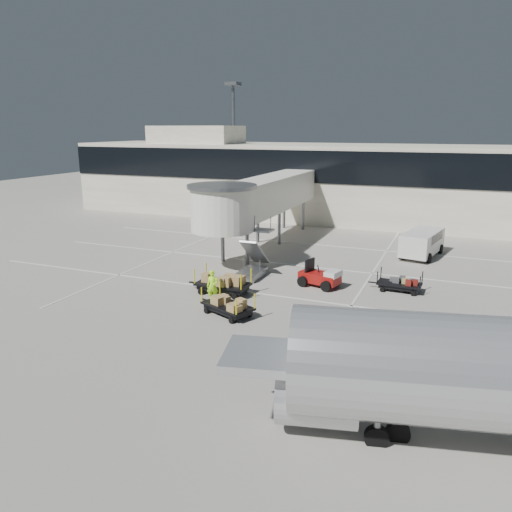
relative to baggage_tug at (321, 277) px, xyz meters
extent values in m
plane|color=#ACA59A|center=(-3.43, -4.77, -0.61)|extent=(140.00, 140.00, 0.00)
cube|color=silver|center=(-3.43, -2.77, -0.60)|extent=(40.00, 0.15, 0.02)
cube|color=silver|center=(-3.43, 4.23, -0.60)|extent=(40.00, 0.15, 0.02)
cube|color=silver|center=(-3.43, 11.23, -0.60)|extent=(40.00, 0.15, 0.02)
cube|color=silver|center=(2.57, 5.23, -0.60)|extent=(0.15, 30.00, 0.02)
cube|color=silver|center=(-13.43, 5.23, -0.60)|extent=(0.15, 30.00, 0.02)
cube|color=white|center=(-3.43, 25.23, 3.39)|extent=(64.00, 12.00, 8.00)
cube|color=black|center=(-3.43, 19.18, 5.39)|extent=(64.00, 0.12, 3.20)
cube|color=white|center=(-21.43, 23.23, 8.39)|extent=(10.00, 6.00, 2.00)
cylinder|color=slate|center=(-19.43, 29.23, 6.89)|extent=(0.36, 0.36, 15.00)
cube|color=slate|center=(-19.43, 29.23, 14.39)|extent=(1.60, 1.60, 0.40)
cube|color=white|center=(-7.43, 10.23, 3.69)|extent=(3.00, 18.00, 2.80)
cylinder|color=white|center=(-7.43, 1.23, 3.69)|extent=(4.40, 4.40, 3.00)
cylinder|color=slate|center=(-7.43, 1.23, 5.29)|extent=(4.80, 4.80, 0.25)
cylinder|color=slate|center=(-8.43, 3.23, 0.84)|extent=(0.28, 0.28, 2.90)
cylinder|color=slate|center=(-6.43, 3.23, 0.84)|extent=(0.28, 0.28, 2.90)
cylinder|color=slate|center=(-8.43, 10.23, 0.84)|extent=(0.28, 0.28, 2.90)
cylinder|color=slate|center=(-6.43, 10.23, 0.84)|extent=(0.28, 0.28, 2.90)
cylinder|color=slate|center=(-8.43, 17.23, 0.84)|extent=(0.28, 0.28, 2.90)
cylinder|color=slate|center=(-6.43, 17.23, 0.84)|extent=(0.28, 0.28, 2.90)
cube|color=slate|center=(-4.83, 0.23, -0.36)|extent=(1.40, 2.60, 0.50)
cube|color=slate|center=(-4.83, 0.83, 0.99)|extent=(1.20, 2.60, 2.06)
cube|color=slate|center=(-4.83, 2.23, 2.24)|extent=(1.40, 1.20, 0.12)
cube|color=maroon|center=(-0.07, 0.02, -0.03)|extent=(2.74, 1.78, 0.63)
cube|color=silver|center=(0.85, -0.21, 0.39)|extent=(0.99, 1.30, 0.37)
cube|color=black|center=(-0.78, 0.20, 0.60)|extent=(0.38, 1.05, 0.95)
cylinder|color=black|center=(-1.05, -0.44, -0.28)|extent=(0.72, 0.42, 0.67)
cylinder|color=black|center=(-0.72, 0.88, -0.28)|extent=(0.72, 0.42, 0.67)
cylinder|color=black|center=(0.58, -0.85, -0.28)|extent=(0.72, 0.42, 0.67)
cylinder|color=black|center=(0.91, 0.48, -0.28)|extent=(0.72, 0.42, 0.67)
cube|color=black|center=(4.74, 0.94, -0.13)|extent=(2.67, 1.41, 0.10)
cube|color=black|center=(4.74, 0.94, -0.29)|extent=(2.40, 1.20, 0.22)
cube|color=black|center=(3.13, 1.00, -0.26)|extent=(0.61, 0.09, 0.07)
cylinder|color=black|center=(3.81, 0.39, -0.46)|extent=(0.30, 0.13, 0.30)
cylinder|color=black|center=(3.85, 1.56, -0.46)|extent=(0.30, 0.13, 0.30)
cylinder|color=black|center=(5.64, 0.31, -0.46)|extent=(0.30, 0.13, 0.30)
cylinder|color=black|center=(5.68, 1.49, -0.46)|extent=(0.30, 0.13, 0.30)
cylinder|color=black|center=(3.47, 0.40, 0.26)|extent=(0.06, 0.06, 0.79)
cylinder|color=black|center=(3.51, 1.58, 0.26)|extent=(0.06, 0.06, 0.79)
cylinder|color=black|center=(5.98, 0.30, 0.26)|extent=(0.06, 0.06, 0.79)
cylinder|color=black|center=(6.02, 1.48, 0.26)|extent=(0.06, 0.06, 0.79)
cube|color=#9D9156|center=(4.63, 1.05, 0.03)|extent=(0.45, 0.26, 0.23)
cube|color=#444548|center=(4.10, 1.25, 0.03)|extent=(0.32, 0.26, 0.22)
cube|color=#9D9156|center=(4.24, 0.83, 0.10)|extent=(0.47, 0.26, 0.35)
cube|color=#444548|center=(5.68, 1.33, 0.06)|extent=(0.43, 0.29, 0.28)
cube|color=#13203E|center=(4.70, 0.84, 0.09)|extent=(0.43, 0.24, 0.35)
cube|color=#13203E|center=(3.95, 0.87, 0.08)|extent=(0.39, 0.33, 0.32)
cube|color=maroon|center=(3.98, 0.84, 0.09)|extent=(0.46, 0.33, 0.34)
cube|color=#13203E|center=(4.72, 1.30, 0.07)|extent=(0.35, 0.29, 0.31)
cube|color=#444548|center=(4.72, 1.37, 0.05)|extent=(0.36, 0.32, 0.26)
cube|color=#13203E|center=(5.11, 0.71, 0.12)|extent=(0.40, 0.26, 0.39)
cube|color=black|center=(-3.30, -6.74, -0.08)|extent=(3.24, 2.47, 0.12)
cube|color=black|center=(-3.30, -6.74, -0.25)|extent=(2.88, 2.16, 0.24)
cube|color=black|center=(-4.94, -6.04, -0.22)|extent=(0.65, 0.34, 0.08)
cylinder|color=black|center=(-4.49, -6.94, -0.45)|extent=(0.36, 0.25, 0.33)
cylinder|color=black|center=(-3.98, -5.74, -0.45)|extent=(0.36, 0.25, 0.33)
cylinder|color=black|center=(-2.62, -7.74, -0.45)|extent=(0.36, 0.25, 0.33)
cylinder|color=black|center=(-2.11, -6.54, -0.45)|extent=(0.36, 0.25, 0.33)
cylinder|color=yellow|center=(-4.83, -6.79, 0.35)|extent=(0.07, 0.07, 0.87)
cylinder|color=yellow|center=(-4.32, -5.59, 0.35)|extent=(0.07, 0.07, 0.87)
cylinder|color=yellow|center=(-2.28, -7.89, 0.35)|extent=(0.07, 0.07, 0.87)
cylinder|color=yellow|center=(-1.76, -6.69, 0.35)|extent=(0.07, 0.07, 0.87)
cube|color=#A3834E|center=(-3.94, -6.54, 0.16)|extent=(0.67, 0.66, 0.36)
cube|color=#A3834E|center=(-3.47, -7.02, 0.24)|extent=(0.73, 0.68, 0.52)
cube|color=#A3834E|center=(-3.67, -6.58, 0.21)|extent=(0.76, 0.69, 0.47)
cube|color=#A3834E|center=(-2.46, -6.99, 0.15)|extent=(0.72, 0.59, 0.34)
cube|color=#A3834E|center=(-3.62, -6.69, 0.22)|extent=(0.60, 0.54, 0.48)
cube|color=#A3834E|center=(-4.36, -6.63, 0.24)|extent=(0.59, 0.52, 0.52)
cube|color=#A3834E|center=(-2.53, -6.89, 0.21)|extent=(0.58, 0.55, 0.46)
cube|color=#A3834E|center=(-2.96, -6.93, 0.17)|extent=(0.57, 0.59, 0.38)
cube|color=black|center=(-5.13, -3.56, -0.02)|extent=(3.26, 1.67, 0.13)
cube|color=black|center=(-5.13, -3.56, -0.21)|extent=(2.93, 1.43, 0.27)
cube|color=black|center=(-7.12, -3.52, -0.18)|extent=(0.76, 0.10, 0.09)
cylinder|color=black|center=(-6.27, -4.26, -0.43)|extent=(0.37, 0.16, 0.37)
cylinder|color=black|center=(-6.24, -2.81, -0.43)|extent=(0.37, 0.16, 0.37)
cylinder|color=black|center=(-4.01, -4.31, -0.43)|extent=(0.37, 0.16, 0.37)
cylinder|color=black|center=(-3.98, -2.85, -0.43)|extent=(0.37, 0.16, 0.37)
cylinder|color=yellow|center=(-6.69, -4.26, 0.47)|extent=(0.08, 0.08, 0.97)
cylinder|color=yellow|center=(-6.66, -2.80, 0.47)|extent=(0.08, 0.08, 0.97)
cylinder|color=yellow|center=(-3.59, -4.31, 0.47)|extent=(0.08, 0.08, 0.97)
cylinder|color=yellow|center=(-3.56, -2.86, 0.47)|extent=(0.08, 0.08, 0.97)
cube|color=#A3834E|center=(-5.09, -3.57, 0.27)|extent=(0.50, 0.44, 0.45)
cube|color=#A3834E|center=(-5.14, -3.70, 0.29)|extent=(0.51, 0.42, 0.49)
cube|color=#A3834E|center=(-6.16, -3.86, 0.30)|extent=(0.56, 0.52, 0.51)
cube|color=#A3834E|center=(-4.23, -3.44, 0.24)|extent=(0.64, 0.42, 0.39)
cube|color=#A3834E|center=(-4.00, -3.36, 0.27)|extent=(0.45, 0.57, 0.44)
cube|color=#A3834E|center=(-6.22, -3.51, 0.27)|extent=(0.50, 0.56, 0.46)
cube|color=#A3834E|center=(-6.11, -3.25, 0.33)|extent=(0.69, 0.50, 0.57)
imported|color=#AAFF1A|center=(-5.07, -5.04, 0.31)|extent=(0.78, 0.63, 1.85)
cube|color=silver|center=(5.30, 10.51, 0.53)|extent=(3.10, 5.54, 1.69)
cube|color=silver|center=(5.75, 12.81, 0.20)|extent=(2.09, 0.98, 0.98)
cube|color=black|center=(5.34, 10.72, 0.97)|extent=(2.74, 3.62, 0.67)
cylinder|color=black|center=(3.94, 9.00, -0.24)|extent=(0.40, 0.78, 0.74)
cylinder|color=black|center=(5.97, 8.60, -0.24)|extent=(0.40, 0.78, 0.74)
cylinder|color=black|center=(4.62, 12.42, -0.24)|extent=(0.40, 0.78, 0.74)
cylinder|color=black|center=(6.65, 12.02, -0.24)|extent=(0.40, 0.78, 0.74)
cube|color=maroon|center=(-17.40, 19.23, 0.07)|extent=(3.61, 1.92, 1.36)
cube|color=black|center=(-15.87, 19.45, 0.93)|extent=(1.04, 1.38, 0.48)
cylinder|color=black|center=(-18.56, 18.42, -0.34)|extent=(0.57, 0.30, 0.54)
cylinder|color=black|center=(-18.74, 19.67, -0.34)|extent=(0.57, 0.30, 0.54)
cylinder|color=black|center=(-16.05, 18.78, -0.34)|extent=(0.57, 0.30, 0.54)
cylinder|color=black|center=(-16.23, 20.04, -0.34)|extent=(0.57, 0.30, 0.54)
cube|color=silver|center=(5.26, -14.99, 2.00)|extent=(9.04, 4.34, 0.30)
cylinder|color=silver|center=(3.99, -15.29, 0.74)|extent=(3.00, 2.54, 2.00)
cube|color=silver|center=(3.99, -15.29, 1.52)|extent=(0.73, 0.37, 0.96)
cylinder|color=slate|center=(6.54, -14.70, -0.13)|extent=(0.26, 0.26, 0.96)
cylinder|color=black|center=(6.54, -14.70, -0.35)|extent=(0.83, 0.45, 0.78)
cylinder|color=slate|center=(5.94, -15.20, 0.09)|extent=(0.24, 0.24, 1.39)
cylinder|color=black|center=(5.94, -15.20, -0.35)|extent=(0.83, 0.45, 0.78)
camera|label=1|loc=(7.65, -29.49, 9.18)|focal=35.00mm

